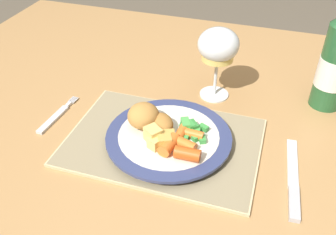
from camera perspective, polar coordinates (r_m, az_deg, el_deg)
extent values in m
cube|color=#AD7F4C|center=(0.85, 0.21, 1.62)|extent=(1.26, 0.92, 0.04)
cube|color=#AD7F4C|center=(1.57, -15.49, 2.59)|extent=(0.06, 0.06, 0.70)
cube|color=#CCB789|center=(0.72, -0.73, -3.72)|extent=(0.37, 0.25, 0.01)
cube|color=gray|center=(0.72, -0.73, -3.51)|extent=(0.36, 0.25, 0.00)
cylinder|color=silver|center=(0.71, 0.11, -3.44)|extent=(0.19, 0.19, 0.01)
cylinder|color=navy|center=(0.70, 0.11, -2.88)|extent=(0.24, 0.24, 0.01)
cylinder|color=silver|center=(0.70, 0.11, -2.66)|extent=(0.19, 0.19, 0.00)
ellipsoid|color=#B77F3D|center=(0.71, -3.78, 0.29)|extent=(0.06, 0.07, 0.05)
ellipsoid|color=#A87033|center=(0.70, -0.95, -0.79)|extent=(0.07, 0.07, 0.03)
cube|color=green|center=(0.69, 5.21, -3.24)|extent=(0.02, 0.02, 0.01)
cube|color=green|center=(0.69, 4.47, -3.00)|extent=(0.02, 0.02, 0.01)
cube|color=#338438|center=(0.71, 3.83, -1.10)|extent=(0.03, 0.03, 0.01)
cube|color=green|center=(0.70, 3.41, -1.11)|extent=(0.02, 0.02, 0.01)
cube|color=#338438|center=(0.71, 2.84, -1.28)|extent=(0.03, 0.02, 0.01)
cube|color=#4CA84C|center=(0.70, 3.33, -1.88)|extent=(0.02, 0.03, 0.01)
cube|color=#4CA84C|center=(0.70, 4.45, -1.93)|extent=(0.02, 0.02, 0.01)
cube|color=green|center=(0.71, 5.47, -1.54)|extent=(0.02, 0.02, 0.01)
cube|color=green|center=(0.69, 2.77, -2.86)|extent=(0.01, 0.02, 0.01)
cube|color=#4CA84C|center=(0.71, 2.83, -1.43)|extent=(0.02, 0.02, 0.01)
cube|color=green|center=(0.71, 2.95, -1.48)|extent=(0.03, 0.02, 0.01)
cube|color=#4CA84C|center=(0.71, 2.69, -0.83)|extent=(0.03, 0.03, 0.01)
cylinder|color=orange|center=(0.67, 2.55, -4.05)|extent=(0.05, 0.03, 0.02)
cylinder|color=#CC5119|center=(0.65, 2.97, -5.56)|extent=(0.05, 0.02, 0.02)
cylinder|color=orange|center=(0.69, 4.02, -2.56)|extent=(0.04, 0.02, 0.02)
cylinder|color=orange|center=(0.66, 0.13, -4.16)|extent=(0.03, 0.05, 0.02)
cylinder|color=orange|center=(0.70, 2.24, -1.93)|extent=(0.02, 0.05, 0.02)
cube|color=silver|center=(0.81, -17.12, -0.29)|extent=(0.02, 0.10, 0.01)
cube|color=silver|center=(0.84, -14.96, 1.88)|extent=(0.01, 0.02, 0.01)
cube|color=silver|center=(0.85, -13.89, 2.53)|extent=(0.00, 0.02, 0.00)
cube|color=silver|center=(0.86, -14.12, 2.58)|extent=(0.00, 0.02, 0.00)
cube|color=silver|center=(0.86, -14.34, 2.64)|extent=(0.00, 0.02, 0.00)
cube|color=silver|center=(0.86, -14.56, 2.69)|extent=(0.00, 0.02, 0.00)
cube|color=silver|center=(0.72, 18.43, -6.56)|extent=(0.03, 0.13, 0.00)
cube|color=#B2B2B7|center=(0.65, 18.66, -12.29)|extent=(0.02, 0.07, 0.01)
cylinder|color=silver|center=(0.86, 7.03, 3.53)|extent=(0.07, 0.07, 0.00)
cylinder|color=silver|center=(0.83, 7.27, 6.15)|extent=(0.01, 0.01, 0.09)
ellipsoid|color=silver|center=(0.80, 7.71, 10.99)|extent=(0.09, 0.09, 0.07)
cylinder|color=#EACC66|center=(0.81, 7.59, 9.69)|extent=(0.07, 0.07, 0.03)
cylinder|color=#23562D|center=(0.85, 24.07, 6.95)|extent=(0.07, 0.07, 0.18)
cylinder|color=white|center=(0.85, 23.92, 6.43)|extent=(0.07, 0.07, 0.06)
cube|color=#E5BC66|center=(0.67, -2.12, -3.98)|extent=(0.03, 0.02, 0.02)
cube|color=gold|center=(0.67, -0.50, -3.80)|extent=(0.03, 0.03, 0.02)
cube|color=#E5BC66|center=(0.68, -2.27, -2.64)|extent=(0.04, 0.04, 0.03)
cube|color=gold|center=(0.68, 0.13, -2.91)|extent=(0.03, 0.03, 0.02)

